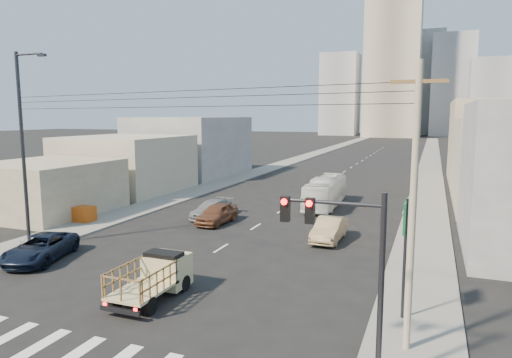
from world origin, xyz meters
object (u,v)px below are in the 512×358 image
Objects in this scene: navy_pickup at (41,248)px; crate_stack at (82,214)px; sedan_grey at (211,209)px; traffic_signal at (347,253)px; green_sign at (405,230)px; city_bus at (325,192)px; sedan_tan at (329,229)px; streetlamp_left at (24,145)px; flatbed_pickup at (154,275)px; utility_pole at (413,206)px; sedan_brown at (217,213)px.

navy_pickup reaches higher than crate_stack.
sedan_grey is 24.03m from traffic_signal.
navy_pickup is at bearing -103.81° from sedan_grey.
crate_stack is (-24.16, 8.90, -3.05)m from green_sign.
city_bus is 27.84m from traffic_signal.
city_bus is at bearing 104.71° from sedan_tan.
crate_stack is at bearing -145.71° from sedan_grey.
green_sign is at bearing -6.32° from streetlamp_left.
crate_stack is at bearing 104.09° from streetlamp_left.
streetlamp_left reaches higher than flatbed_pickup.
city_bus is 5.34× the size of crate_stack.
utility_pole is 23.47m from streetlamp_left.
utility_pole is at bearing -43.75° from sedan_brown.
utility_pole is (20.06, -3.12, 4.45)m from navy_pickup.
green_sign is 2.91m from utility_pole.
navy_pickup is at bearing 166.01° from flatbed_pickup.
crate_stack is at bearing 159.79° from green_sign.
sedan_brown is 0.91× the size of green_sign.
green_sign reaches higher than flatbed_pickup.
city_bus is at bearing 45.00° from navy_pickup.
city_bus reaches higher than sedan_tan.
sedan_brown is 21.93m from traffic_signal.
navy_pickup is 1.16× the size of sedan_brown.
city_bus is at bearing 53.15° from streetlamp_left.
flatbed_pickup is 0.93× the size of sedan_grey.
sedan_brown is (5.41, 11.78, 0.04)m from navy_pickup.
city_bus is 24.76m from streetlamp_left.
city_bus is 2.12× the size of sedan_brown.
sedan_grey is 9.98m from crate_stack.
flatbed_pickup reaches higher than crate_stack.
sedan_grey is at bearing 31.14° from crate_stack.
city_bus is 10.94m from sedan_grey.
flatbed_pickup is at bearing -97.65° from city_bus.
sedan_tan is 0.96× the size of sedan_grey.
sedan_grey is at bearing 56.85° from navy_pickup.
crate_stack is (-8.54, -5.16, -0.00)m from sedan_grey.
crate_stack is at bearing -158.70° from sedan_brown.
city_bus is at bearing 49.03° from sedan_grey.
flatbed_pickup is 0.88× the size of green_sign.
sedan_tan is at bearing -8.75° from sedan_brown.
sedan_grey is 21.24m from green_sign.
sedan_grey is 23.43m from utility_pole.
flatbed_pickup is at bearing -69.11° from sedan_grey.
sedan_grey is at bearing 130.02° from sedan_brown.
city_bus is 1.92× the size of green_sign.
streetlamp_left is (-21.16, 7.51, 2.36)m from traffic_signal.
crate_stack is (-18.90, -1.83, -0.07)m from sedan_tan.
sedan_grey is at bearing 126.75° from traffic_signal.
green_sign is (1.39, 5.01, -0.34)m from traffic_signal.
crate_stack is at bearing 142.12° from flatbed_pickup.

